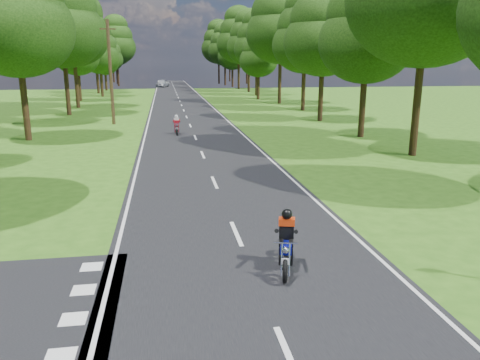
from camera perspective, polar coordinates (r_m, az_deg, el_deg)
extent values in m
plane|color=#2E5A14|center=(11.79, 1.02, -10.01)|extent=(160.00, 160.00, 0.00)
cube|color=black|center=(60.81, -7.35, 9.51)|extent=(7.00, 140.00, 0.02)
cube|color=silver|center=(8.37, 6.15, -20.96)|extent=(0.12, 2.00, 0.01)
cube|color=silver|center=(13.60, -0.46, -6.51)|extent=(0.12, 2.00, 0.01)
cube|color=silver|center=(19.29, -3.13, -0.28)|extent=(0.12, 2.00, 0.01)
cube|color=silver|center=(25.12, -4.57, 3.10)|extent=(0.12, 2.00, 0.01)
cube|color=silver|center=(31.02, -5.47, 5.19)|extent=(0.12, 2.00, 0.01)
cube|color=silver|center=(36.95, -6.08, 6.62)|extent=(0.12, 2.00, 0.01)
cube|color=silver|center=(42.90, -6.53, 7.65)|extent=(0.12, 2.00, 0.01)
cube|color=silver|center=(48.86, -6.87, 8.42)|extent=(0.12, 2.00, 0.01)
cube|color=silver|center=(54.83, -7.14, 9.03)|extent=(0.12, 2.00, 0.01)
cube|color=silver|center=(60.80, -7.35, 9.52)|extent=(0.12, 2.00, 0.01)
cube|color=silver|center=(66.78, -7.53, 9.92)|extent=(0.12, 2.00, 0.01)
cube|color=silver|center=(72.77, -7.67, 10.26)|extent=(0.12, 2.00, 0.01)
cube|color=silver|center=(78.75, -7.80, 10.54)|extent=(0.12, 2.00, 0.01)
cube|color=silver|center=(84.74, -7.91, 10.79)|extent=(0.12, 2.00, 0.01)
cube|color=silver|center=(90.73, -8.00, 11.00)|extent=(0.12, 2.00, 0.01)
cube|color=silver|center=(96.72, -8.08, 11.18)|extent=(0.12, 2.00, 0.01)
cube|color=silver|center=(102.71, -8.16, 11.35)|extent=(0.12, 2.00, 0.01)
cube|color=silver|center=(108.71, -8.22, 11.49)|extent=(0.12, 2.00, 0.01)
cube|color=silver|center=(114.70, -8.28, 11.62)|extent=(0.12, 2.00, 0.01)
cube|color=silver|center=(120.70, -8.33, 11.74)|extent=(0.12, 2.00, 0.01)
cube|color=silver|center=(126.69, -8.38, 11.85)|extent=(0.12, 2.00, 0.01)
cube|color=silver|center=(60.79, -10.50, 9.40)|extent=(0.10, 140.00, 0.01)
cube|color=silver|center=(61.00, -4.21, 9.61)|extent=(0.10, 140.00, 0.01)
cube|color=silver|center=(8.93, -21.05, -19.43)|extent=(0.50, 0.50, 0.01)
cube|color=silver|center=(9.93, -19.64, -15.66)|extent=(0.50, 0.50, 0.01)
cube|color=silver|center=(10.98, -18.52, -12.58)|extent=(0.50, 0.50, 0.01)
cube|color=silver|center=(12.05, -17.63, -10.04)|extent=(0.50, 0.50, 0.01)
cylinder|color=black|center=(32.65, -24.68, 7.85)|extent=(0.40, 0.40, 3.91)
ellipsoid|color=black|center=(32.58, -25.59, 16.27)|extent=(6.85, 6.85, 5.82)
cylinder|color=black|center=(41.38, -24.83, 8.82)|extent=(0.40, 0.40, 3.79)
ellipsoid|color=black|center=(41.31, -25.52, 15.26)|extent=(6.64, 6.64, 5.64)
ellipsoid|color=black|center=(41.43, -25.80, 17.80)|extent=(5.69, 5.69, 4.84)
cylinder|color=black|center=(47.11, -20.30, 10.06)|extent=(0.40, 0.40, 4.32)
ellipsoid|color=black|center=(47.11, -20.87, 16.51)|extent=(7.56, 7.56, 6.42)
ellipsoid|color=black|center=(47.28, -21.11, 19.04)|extent=(6.48, 6.48, 5.51)
cylinder|color=black|center=(54.55, -19.28, 10.63)|extent=(0.40, 0.40, 4.40)
ellipsoid|color=black|center=(54.56, -19.76, 16.31)|extent=(7.71, 7.71, 6.55)
ellipsoid|color=black|center=(54.71, -19.95, 18.55)|extent=(6.60, 6.60, 5.61)
cylinder|color=black|center=(64.34, -18.97, 10.54)|extent=(0.40, 0.40, 3.20)
ellipsoid|color=black|center=(64.27, -19.26, 14.04)|extent=(5.60, 5.60, 4.76)
ellipsoid|color=black|center=(64.30, -19.37, 15.43)|extent=(4.80, 4.80, 4.08)
ellipsoid|color=black|center=(64.38, -19.49, 16.81)|extent=(3.60, 3.60, 3.06)
cylinder|color=black|center=(71.36, -16.49, 11.02)|extent=(0.40, 0.40, 3.22)
ellipsoid|color=black|center=(71.29, -16.72, 14.19)|extent=(5.64, 5.64, 4.79)
ellipsoid|color=black|center=(71.33, -16.81, 15.45)|extent=(4.83, 4.83, 4.11)
ellipsoid|color=black|center=(71.40, -16.91, 16.71)|extent=(3.62, 3.62, 3.08)
cylinder|color=black|center=(79.24, -16.94, 11.38)|extent=(0.40, 0.40, 3.61)
ellipsoid|color=black|center=(79.20, -17.18, 14.59)|extent=(6.31, 6.31, 5.37)
ellipsoid|color=black|center=(79.25, -17.27, 15.86)|extent=(5.41, 5.41, 4.60)
ellipsoid|color=black|center=(79.34, -17.37, 17.12)|extent=(4.06, 4.06, 3.45)
cylinder|color=black|center=(86.98, -16.01, 11.33)|extent=(0.40, 0.40, 2.67)
ellipsoid|color=black|center=(86.91, -16.16, 13.49)|extent=(4.67, 4.67, 3.97)
ellipsoid|color=black|center=(86.91, -16.22, 14.35)|extent=(4.00, 4.00, 3.40)
ellipsoid|color=black|center=(86.94, -16.28, 15.20)|extent=(3.00, 3.00, 2.55)
cylinder|color=black|center=(96.09, -15.53, 11.71)|extent=(0.40, 0.40, 3.09)
ellipsoid|color=black|center=(96.04, -15.69, 13.97)|extent=(5.40, 5.40, 4.59)
ellipsoid|color=black|center=(96.06, -15.75, 14.86)|extent=(4.63, 4.63, 3.93)
ellipsoid|color=black|center=(96.10, -15.81, 15.76)|extent=(3.47, 3.47, 2.95)
cylinder|color=black|center=(102.46, -14.63, 12.28)|extent=(0.40, 0.40, 4.48)
ellipsoid|color=black|center=(102.47, -14.83, 15.35)|extent=(7.84, 7.84, 6.66)
ellipsoid|color=black|center=(102.55, -14.91, 16.57)|extent=(6.72, 6.72, 5.71)
ellipsoid|color=black|center=(102.68, -14.99, 17.78)|extent=(5.04, 5.04, 4.28)
cylinder|color=black|center=(111.49, -14.75, 12.29)|extent=(0.40, 0.40, 4.09)
ellipsoid|color=black|center=(111.48, -14.92, 14.87)|extent=(7.16, 7.16, 6.09)
ellipsoid|color=black|center=(111.54, -14.99, 15.90)|extent=(6.14, 6.14, 5.22)
ellipsoid|color=black|center=(111.64, -15.05, 16.92)|extent=(4.61, 4.61, 3.92)
cylinder|color=black|center=(26.34, 20.67, 7.72)|extent=(0.40, 0.40, 4.56)
cylinder|color=black|center=(32.11, 14.67, 8.21)|extent=(0.40, 0.40, 3.49)
ellipsoid|color=black|center=(31.98, 15.17, 15.89)|extent=(6.12, 6.12, 5.20)
ellipsoid|color=black|center=(32.09, 15.37, 18.92)|extent=(5.24, 5.24, 4.46)
cylinder|color=black|center=(40.41, 9.81, 9.73)|extent=(0.40, 0.40, 3.69)
ellipsoid|color=black|center=(40.33, 10.09, 16.18)|extent=(6.46, 6.46, 5.49)
ellipsoid|color=black|center=(40.44, 10.21, 18.73)|extent=(5.54, 5.54, 4.71)
cylinder|color=black|center=(49.15, 7.72, 10.59)|extent=(0.40, 0.40, 3.74)
ellipsoid|color=black|center=(49.09, 7.90, 15.97)|extent=(6.55, 6.55, 5.57)
ellipsoid|color=black|center=(49.18, 7.98, 18.09)|extent=(5.62, 5.62, 4.77)
ellipsoid|color=black|center=(49.35, 8.05, 20.21)|extent=(4.21, 4.21, 3.58)
cylinder|color=black|center=(57.01, 4.86, 11.60)|extent=(0.40, 0.40, 4.64)
ellipsoid|color=black|center=(57.05, 4.98, 17.34)|extent=(8.12, 8.12, 6.91)
ellipsoid|color=black|center=(57.22, 5.03, 19.60)|extent=(6.96, 6.96, 5.92)
cylinder|color=black|center=(63.82, 2.24, 11.13)|extent=(0.40, 0.40, 2.91)
ellipsoid|color=black|center=(63.73, 2.27, 14.34)|extent=(5.09, 5.09, 4.33)
ellipsoid|color=black|center=(63.75, 2.28, 15.62)|extent=(4.36, 4.36, 3.71)
ellipsoid|color=black|center=(63.80, 2.29, 16.89)|extent=(3.27, 3.27, 2.78)
cylinder|color=black|center=(71.36, 2.02, 11.84)|extent=(0.40, 0.40, 3.88)
ellipsoid|color=black|center=(71.33, 2.06, 15.67)|extent=(6.78, 6.78, 5.77)
ellipsoid|color=black|center=(71.40, 2.07, 17.19)|extent=(5.81, 5.81, 4.94)
ellipsoid|color=black|center=(71.53, 2.09, 18.70)|extent=(4.36, 4.36, 3.71)
cylinder|color=black|center=(79.74, 1.07, 12.20)|extent=(0.40, 0.40, 4.18)
ellipsoid|color=black|center=(79.73, 1.09, 15.89)|extent=(7.31, 7.31, 6.21)
ellipsoid|color=black|center=(79.82, 1.10, 17.36)|extent=(6.27, 6.27, 5.33)
ellipsoid|color=black|center=(79.95, 1.10, 18.81)|extent=(4.70, 4.70, 4.00)
cylinder|color=black|center=(88.52, -0.16, 12.54)|extent=(0.40, 0.40, 4.63)
ellipsoid|color=black|center=(88.54, -0.17, 16.23)|extent=(8.11, 8.11, 6.89)
ellipsoid|color=black|center=(88.65, -0.17, 17.69)|extent=(6.95, 6.95, 5.91)
ellipsoid|color=black|center=(88.82, -0.17, 19.15)|extent=(5.21, 5.21, 4.43)
cylinder|color=black|center=(95.72, -0.92, 12.28)|extent=(0.40, 0.40, 3.36)
ellipsoid|color=black|center=(95.67, -0.93, 14.76)|extent=(5.88, 5.88, 5.00)
ellipsoid|color=black|center=(95.71, -0.94, 15.74)|extent=(5.04, 5.04, 4.29)
ellipsoid|color=black|center=(95.76, -0.94, 16.72)|extent=(3.78, 3.78, 3.21)
cylinder|color=black|center=(102.80, -1.82, 12.61)|extent=(0.40, 0.40, 4.09)
ellipsoid|color=black|center=(102.78, -1.84, 15.41)|extent=(7.15, 7.15, 6.08)
ellipsoid|color=black|center=(102.85, -1.85, 16.52)|extent=(6.13, 6.13, 5.21)
ellipsoid|color=black|center=(102.95, -1.86, 17.63)|extent=(4.60, 4.60, 3.91)
cylinder|color=black|center=(110.44, -2.59, 12.81)|extent=(0.40, 0.40, 4.48)
ellipsoid|color=black|center=(110.44, -2.62, 15.67)|extent=(7.84, 7.84, 6.66)
ellipsoid|color=black|center=(110.52, -2.63, 16.81)|extent=(6.72, 6.72, 5.71)
ellipsoid|color=black|center=(110.65, -2.65, 17.94)|extent=(5.04, 5.04, 4.28)
cylinder|color=black|center=(121.23, -15.15, 12.32)|extent=(0.40, 0.40, 3.84)
ellipsoid|color=black|center=(121.20, -15.30, 14.55)|extent=(6.72, 6.72, 5.71)
ellipsoid|color=black|center=(121.25, -15.36, 15.43)|extent=(5.76, 5.76, 4.90)
ellipsoid|color=black|center=(121.32, -15.42, 16.31)|extent=(4.32, 4.32, 3.67)
cylinder|color=black|center=(123.77, -1.25, 12.89)|extent=(0.40, 0.40, 4.16)
ellipsoid|color=black|center=(123.77, -1.26, 15.26)|extent=(7.28, 7.28, 6.19)
ellipsoid|color=black|center=(123.82, -1.27, 16.20)|extent=(6.24, 6.24, 5.30)
ellipsoid|color=black|center=(123.91, -1.27, 17.14)|extent=(4.68, 4.68, 3.98)
cylinder|color=black|center=(106.57, -17.04, 11.92)|extent=(0.40, 0.40, 3.52)
ellipsoid|color=black|center=(106.53, -17.22, 14.24)|extent=(6.16, 6.16, 5.24)
ellipsoid|color=black|center=(106.56, -17.29, 15.16)|extent=(5.28, 5.28, 4.49)
ellipsoid|color=black|center=(106.63, -17.36, 16.08)|extent=(3.96, 3.96, 3.37)
cylinder|color=black|center=(110.25, 0.83, 12.82)|extent=(0.40, 0.40, 4.48)
ellipsoid|color=black|center=(110.26, 0.84, 15.69)|extent=(7.84, 7.84, 6.66)
ellipsoid|color=black|center=(110.34, 0.84, 16.82)|extent=(6.72, 6.72, 5.71)
ellipsoid|color=black|center=(110.46, 0.85, 17.95)|extent=(5.04, 5.04, 4.28)
cylinder|color=#382616|center=(38.81, -15.50, 12.45)|extent=(0.26, 0.26, 8.00)
cube|color=#382616|center=(38.88, -15.84, 17.30)|extent=(1.20, 0.10, 0.10)
imported|color=silver|center=(96.28, -9.42, 11.57)|extent=(3.09, 4.78, 1.51)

